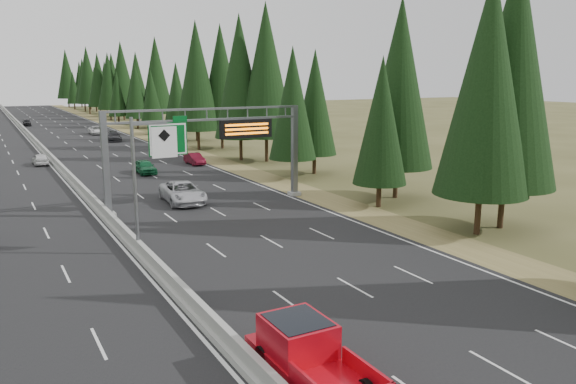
% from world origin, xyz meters
% --- Properties ---
extents(road, '(32.00, 260.00, 0.08)m').
position_xyz_m(road, '(0.00, 80.00, 0.04)').
color(road, black).
rests_on(road, ground).
extents(shoulder_right, '(3.60, 260.00, 0.06)m').
position_xyz_m(shoulder_right, '(17.80, 80.00, 0.03)').
color(shoulder_right, olive).
rests_on(shoulder_right, ground).
extents(median_barrier, '(0.70, 260.00, 0.85)m').
position_xyz_m(median_barrier, '(0.00, 80.00, 0.41)').
color(median_barrier, gray).
rests_on(median_barrier, road).
extents(sign_gantry, '(16.75, 0.98, 7.80)m').
position_xyz_m(sign_gantry, '(8.92, 34.88, 5.27)').
color(sign_gantry, slate).
rests_on(sign_gantry, road).
extents(hov_sign_pole, '(2.80, 0.50, 8.00)m').
position_xyz_m(hov_sign_pole, '(0.58, 24.97, 4.72)').
color(hov_sign_pole, slate).
rests_on(hov_sign_pole, road).
extents(tree_row_right, '(11.95, 244.27, 18.97)m').
position_xyz_m(tree_row_right, '(21.91, 76.64, 9.41)').
color(tree_row_right, black).
rests_on(tree_row_right, ground).
extents(silver_minivan, '(3.20, 6.31, 1.71)m').
position_xyz_m(silver_minivan, '(6.71, 36.96, 0.93)').
color(silver_minivan, silver).
rests_on(silver_minivan, road).
extents(red_pickup, '(2.19, 6.12, 1.99)m').
position_xyz_m(red_pickup, '(1.50, 8.37, 1.18)').
color(red_pickup, black).
rests_on(red_pickup, road).
extents(car_ahead_green, '(1.89, 4.42, 1.49)m').
position_xyz_m(car_ahead_green, '(7.63, 52.38, 0.82)').
color(car_ahead_green, '#145830').
rests_on(car_ahead_green, road).
extents(car_ahead_dkred, '(1.50, 4.05, 1.32)m').
position_xyz_m(car_ahead_dkred, '(14.50, 55.89, 0.74)').
color(car_ahead_dkred, '#590C1B').
rests_on(car_ahead_dkred, road).
extents(car_ahead_dkgrey, '(2.45, 5.26, 1.49)m').
position_xyz_m(car_ahead_dkgrey, '(11.32, 85.25, 0.82)').
color(car_ahead_dkgrey, black).
rests_on(car_ahead_dkgrey, road).
extents(car_ahead_white, '(2.53, 5.23, 1.43)m').
position_xyz_m(car_ahead_white, '(10.97, 97.54, 0.80)').
color(car_ahead_white, white).
rests_on(car_ahead_white, road).
extents(car_ahead_far, '(1.87, 4.19, 1.40)m').
position_xyz_m(car_ahead_far, '(1.50, 122.50, 0.78)').
color(car_ahead_far, black).
rests_on(car_ahead_far, road).
extents(car_onc_white, '(1.64, 3.96, 1.34)m').
position_xyz_m(car_onc_white, '(-1.50, 64.34, 0.75)').
color(car_onc_white, silver).
rests_on(car_onc_white, road).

